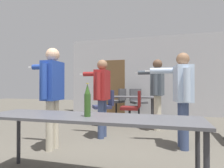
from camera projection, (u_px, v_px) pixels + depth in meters
name	position (u px, v px, depth m)	size (l,w,h in m)	color
back_wall	(141.00, 76.00, 7.45)	(5.59, 0.12, 2.88)	#BCBCC1
conference_table_near	(88.00, 122.00, 2.17)	(2.40, 0.64, 0.74)	#4C4C51
conference_table_far	(127.00, 99.00, 6.13)	(1.70, 0.78, 0.74)	#4C4C51
person_center_tall	(102.00, 91.00, 4.11)	(0.74, 0.61, 1.60)	#3D4C75
person_left_plaid	(52.00, 88.00, 3.35)	(0.78, 0.60, 1.70)	beige
person_far_watching	(182.00, 91.00, 3.40)	(0.83, 0.68, 1.63)	#3D4C75
person_right_polo	(157.00, 87.00, 4.85)	(0.77, 0.75, 1.71)	beige
office_chair_mid_tucked	(132.00, 109.00, 5.33)	(0.57, 0.52, 0.92)	black
office_chair_far_left	(138.00, 103.00, 6.92)	(0.67, 0.68, 0.95)	black
office_chair_far_right	(118.00, 103.00, 7.10)	(0.64, 0.59, 0.96)	black
office_chair_side_rolled	(105.00, 108.00, 5.49)	(0.68, 0.65, 0.94)	black
beer_bottle	(87.00, 101.00, 2.13)	(0.07, 0.07, 0.36)	#2D511E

